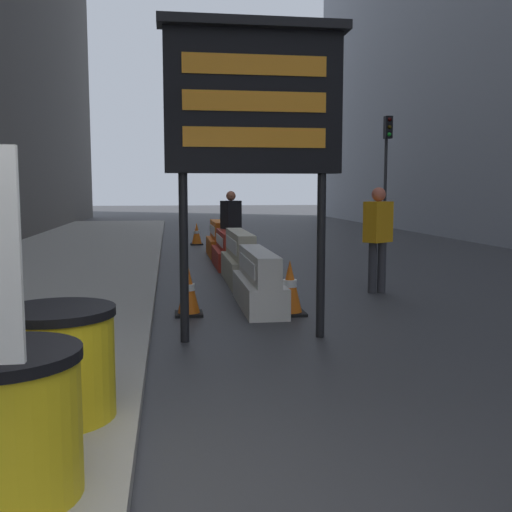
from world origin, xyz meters
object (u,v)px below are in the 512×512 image
Objects in this scene: jersey_barrier_white at (259,282)px; message_board at (254,104)px; jersey_barrier_cream at (240,260)px; jersey_barrier_orange_near at (220,241)px; traffic_light_far_side at (387,150)px; pedestrian_passerby at (378,231)px; barrel_drum_middle at (58,363)px; traffic_cone_far at (189,291)px; pedestrian_worker at (231,221)px; jersey_barrier_red_striped at (228,251)px; traffic_light_near_curb at (183,157)px; traffic_cone_mid at (290,288)px; traffic_cone_near at (197,234)px; barrel_drum_foreground at (4,424)px.

message_board is at bearing -100.20° from jersey_barrier_white.
jersey_barrier_cream reaches higher than jersey_barrier_orange_near.
traffic_light_far_side reaches higher than pedestrian_passerby.
barrel_drum_middle is 1.20× the size of traffic_cone_far.
pedestrian_worker is (2.20, 9.57, 0.47)m from barrel_drum_middle.
jersey_barrier_red_striped reaches higher than traffic_cone_far.
message_board reaches higher than pedestrian_passerby.
traffic_cone_far is 0.15× the size of traffic_light_far_side.
traffic_cone_far is 0.18× the size of traffic_light_near_curb.
traffic_cone_mid is 16.04m from traffic_light_far_side.
pedestrian_passerby is at bearing -74.05° from traffic_cone_near.
traffic_cone_mid is at bearing -87.29° from jersey_barrier_orange_near.
jersey_barrier_cream is at bearing 96.82° from traffic_cone_mid.
traffic_cone_far is at bearing -91.20° from traffic_light_near_curb.
jersey_barrier_red_striped is 3.03× the size of traffic_cone_far.
jersey_barrier_cream reaches higher than jersey_barrier_red_striped.
jersey_barrier_cream reaches higher than traffic_cone_mid.
jersey_barrier_orange_near is at bearing 87.79° from message_board.
traffic_cone_far is at bearing -119.68° from traffic_light_far_side.
jersey_barrier_orange_near is at bearing 81.89° from traffic_cone_far.
message_board reaches higher than traffic_cone_far.
barrel_drum_foreground is 0.23× the size of message_board.
traffic_light_far_side is (7.04, 6.92, 2.82)m from jersey_barrier_orange_near.
barrel_drum_foreground is 0.46× the size of pedestrian_passerby.
message_board is 1.61× the size of jersey_barrier_cream.
barrel_drum_foreground and barrel_drum_middle have the same top height.
pedestrian_worker is at bearing 87.24° from jersey_barrier_cream.
barrel_drum_foreground is 0.37× the size of jersey_barrier_cream.
pedestrian_worker is (0.14, 5.25, 0.62)m from jersey_barrier_white.
barrel_drum_middle is 14.38m from traffic_cone_near.
barrel_drum_foreground reaches higher than traffic_cone_near.
traffic_cone_near is at bearing -65.68° from traffic_light_near_curb.
jersey_barrier_white reaches higher than jersey_barrier_red_striped.
jersey_barrier_red_striped is (-0.00, 2.29, -0.07)m from jersey_barrier_cream.
barrel_drum_foreground is 0.43× the size of jersey_barrier_orange_near.
pedestrian_worker is at bearing -84.86° from jersey_barrier_orange_near.
jersey_barrier_white is 6.81m from jersey_barrier_orange_near.
traffic_cone_near is at bearing 97.98° from jersey_barrier_orange_near.
pedestrian_worker is (0.48, 7.11, -1.67)m from message_board.
barrel_drum_foreground is at bearing -157.60° from pedestrian_passerby.
traffic_cone_far is (-1.03, -0.43, -0.04)m from jersey_barrier_white.
message_board reaches higher than barrel_drum_foreground.
pedestrian_worker reaches higher than barrel_drum_foreground.
traffic_light_far_side is (8.07, 14.16, 2.89)m from traffic_cone_far.
traffic_light_near_curb reaches higher than barrel_drum_foreground.
pedestrian_passerby is (2.94, -9.82, -1.69)m from traffic_light_near_curb.
jersey_barrier_cream is 1.25× the size of pedestrian_passerby.
pedestrian_worker is (-6.90, -8.48, -2.23)m from traffic_light_far_side.
barrel_drum_foreground is 1.07× the size of traffic_cone_mid.
pedestrian_passerby is (2.14, -5.87, 0.64)m from jersey_barrier_orange_near.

